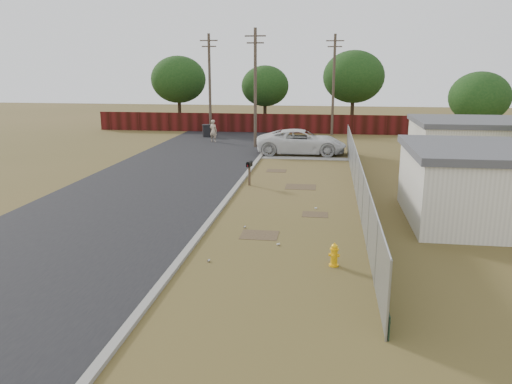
% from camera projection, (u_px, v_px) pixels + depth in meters
% --- Properties ---
extents(ground, '(120.00, 120.00, 0.00)m').
position_uv_depth(ground, '(291.00, 201.00, 23.44)').
color(ground, brown).
rests_on(ground, ground).
extents(street, '(15.10, 60.00, 0.12)m').
position_uv_depth(street, '(195.00, 165.00, 32.10)').
color(street, black).
rests_on(street, ground).
extents(chainlink_fence, '(0.10, 27.06, 2.02)m').
position_uv_depth(chainlink_fence, '(358.00, 182.00, 23.80)').
color(chainlink_fence, gray).
rests_on(chainlink_fence, ground).
extents(privacy_fence, '(30.00, 0.12, 1.80)m').
position_uv_depth(privacy_fence, '(248.00, 123.00, 48.05)').
color(privacy_fence, '#4C1110').
rests_on(privacy_fence, ground).
extents(utility_poles, '(12.60, 8.24, 9.00)m').
position_uv_depth(utility_poles, '(267.00, 84.00, 42.64)').
color(utility_poles, brown).
rests_on(utility_poles, ground).
extents(houses, '(9.30, 17.24, 3.10)m').
position_uv_depth(houses, '(491.00, 162.00, 24.73)').
color(houses, silver).
rests_on(houses, ground).
extents(horizon_trees, '(33.32, 31.94, 7.78)m').
position_uv_depth(horizon_trees, '(321.00, 84.00, 44.81)').
color(horizon_trees, '#312416').
rests_on(horizon_trees, ground).
extents(fire_hydrant, '(0.36, 0.37, 0.78)m').
position_uv_depth(fire_hydrant, '(334.00, 255.00, 15.76)').
color(fire_hydrant, '#F4B10C').
rests_on(fire_hydrant, ground).
extents(mailbox, '(0.28, 0.57, 1.31)m').
position_uv_depth(mailbox, '(249.00, 166.00, 26.40)').
color(mailbox, brown).
rests_on(mailbox, ground).
extents(pickup_truck, '(6.55, 3.25, 1.78)m').
position_uv_depth(pickup_truck, '(301.00, 142.00, 36.03)').
color(pickup_truck, silver).
rests_on(pickup_truck, ground).
extents(pedestrian, '(0.79, 0.65, 1.87)m').
position_uv_depth(pedestrian, '(213.00, 131.00, 41.84)').
color(pedestrian, '#BFA98C').
rests_on(pedestrian, ground).
extents(trash_bin, '(0.93, 0.91, 1.10)m').
position_uv_depth(trash_bin, '(206.00, 131.00, 45.02)').
color(trash_bin, black).
rests_on(trash_bin, ground).
extents(scattered_litter, '(3.40, 6.86, 0.07)m').
position_uv_depth(scattered_litter, '(266.00, 233.00, 18.91)').
color(scattered_litter, beige).
rests_on(scattered_litter, ground).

